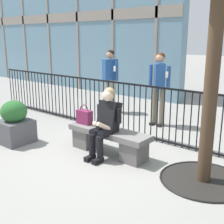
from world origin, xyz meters
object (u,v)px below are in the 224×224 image
Objects in this scene: seated_person_with_phone at (106,121)px; handbag_on_bench at (84,117)px; planter at (15,123)px; bystander_further_back at (110,76)px; stone_bench at (108,139)px; bystander_at_railing at (159,83)px.

seated_person_with_phone reaches higher than handbag_on_bench.
seated_person_with_phone reaches higher than planter.
seated_person_with_phone is 0.71× the size of bystander_further_back.
bystander_at_railing reaches higher than stone_bench.
stone_bench is at bearing -50.91° from bystander_further_back.
bystander_at_railing reaches higher than planter.
seated_person_with_phone is 1.95m from planter.
handbag_on_bench is 2.76m from bystander_further_back.
handbag_on_bench is 0.44× the size of planter.
bystander_further_back reaches higher than seated_person_with_phone.
bystander_at_railing is 3.29m from planter.
bystander_at_railing is at bearing -9.26° from bystander_further_back.
planter is at bearing -157.88° from stone_bench.
bystander_at_railing is at bearing 80.23° from handbag_on_bench.
handbag_on_bench is 0.22× the size of bystander_at_railing.
stone_bench is 0.66m from handbag_on_bench.
planter is at bearing -161.94° from seated_person_with_phone.
bystander_further_back is at bearing 129.09° from stone_bench.
seated_person_with_phone is 0.71× the size of bystander_at_railing.
stone_bench is 1.88× the size of planter.
handbag_on_bench is 2.17m from bystander_at_railing.
bystander_at_railing is 2.01× the size of planter.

